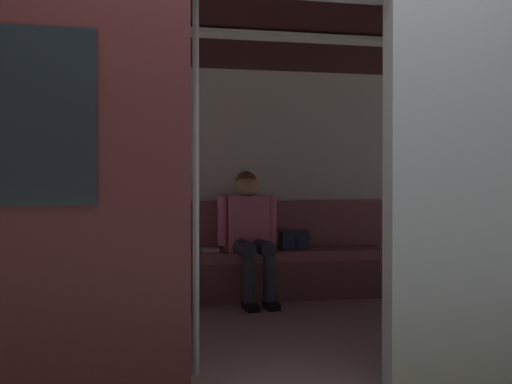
# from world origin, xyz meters

# --- Properties ---
(train_car) EXTENTS (6.40, 2.85, 2.27)m
(train_car) POSITION_xyz_m (0.06, -1.25, 1.51)
(train_car) COLOR #ADAFB5
(train_car) RESTS_ON ground_plane
(bench_seat) EXTENTS (3.01, 0.44, 0.45)m
(bench_seat) POSITION_xyz_m (0.00, -2.34, 0.34)
(bench_seat) COLOR #935156
(bench_seat) RESTS_ON ground_plane
(person_seated) EXTENTS (0.55, 0.70, 1.17)m
(person_seated) POSITION_xyz_m (-0.18, -2.28, 0.67)
(person_seated) COLOR pink
(person_seated) RESTS_ON ground_plane
(handbag) EXTENTS (0.26, 0.15, 0.17)m
(handbag) POSITION_xyz_m (-0.63, -2.40, 0.53)
(handbag) COLOR #262D4C
(handbag) RESTS_ON bench_seat
(book) EXTENTS (0.15, 0.22, 0.03)m
(book) POSITION_xyz_m (0.16, -2.39, 0.46)
(book) COLOR silver
(book) RESTS_ON bench_seat
(grab_pole_door) EXTENTS (0.04, 0.04, 2.13)m
(grab_pole_door) POSITION_xyz_m (0.42, -0.46, 1.07)
(grab_pole_door) COLOR silver
(grab_pole_door) RESTS_ON ground_plane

